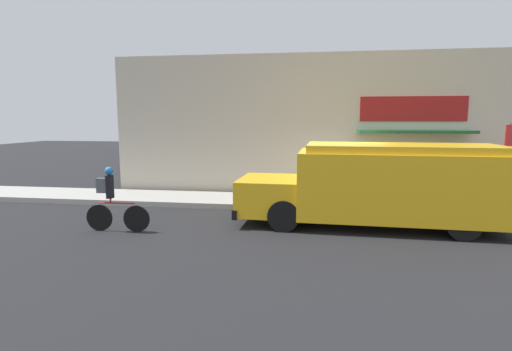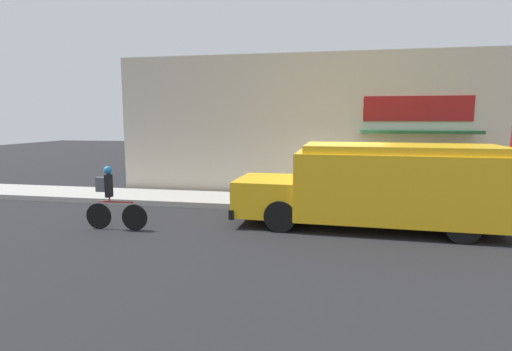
# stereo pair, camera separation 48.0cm
# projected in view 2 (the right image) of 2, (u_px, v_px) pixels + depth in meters

# --- Properties ---
(ground_plane) EXTENTS (70.00, 70.00, 0.00)m
(ground_plane) POSITION_uv_depth(u_px,v_px,m) (338.00, 214.00, 11.63)
(ground_plane) COLOR #232326
(sidewalk) EXTENTS (28.00, 2.00, 0.17)m
(sidewalk) POSITION_uv_depth(u_px,v_px,m) (338.00, 204.00, 12.59)
(sidewalk) COLOR #ADAAA3
(sidewalk) RESTS_ON ground_plane
(storefront) EXTENTS (15.83, 1.09, 4.97)m
(storefront) POSITION_uv_depth(u_px,v_px,m) (342.00, 127.00, 13.49)
(storefront) COLOR beige
(storefront) RESTS_ON ground_plane
(school_bus) EXTENTS (6.72, 2.70, 2.12)m
(school_bus) POSITION_uv_depth(u_px,v_px,m) (381.00, 185.00, 10.00)
(school_bus) COLOR yellow
(school_bus) RESTS_ON ground_plane
(cyclist) EXTENTS (1.61, 0.21, 1.60)m
(cyclist) POSITION_uv_depth(u_px,v_px,m) (111.00, 199.00, 9.90)
(cyclist) COLOR black
(cyclist) RESTS_ON ground_plane
(trash_bin) EXTENTS (0.64, 0.64, 0.81)m
(trash_bin) POSITION_uv_depth(u_px,v_px,m) (444.00, 191.00, 12.12)
(trash_bin) COLOR #2D5138
(trash_bin) RESTS_ON sidewalk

